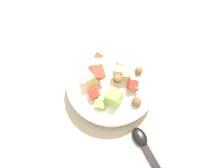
{
  "coord_description": "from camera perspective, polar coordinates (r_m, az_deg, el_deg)",
  "views": [
    {
      "loc": [
        0.27,
        -0.16,
        0.76
      ],
      "look_at": [
        0.0,
        -0.01,
        0.04
      ],
      "focal_mm": 43.91,
      "sensor_mm": 36.0,
      "label": 1
    }
  ],
  "objects": [
    {
      "name": "ground_plane",
      "position": [
        0.82,
        0.61,
        -0.8
      ],
      "size": [
        2.4,
        2.4,
        0.0
      ],
      "primitive_type": "plane",
      "color": "silver"
    },
    {
      "name": "placemat",
      "position": [
        0.82,
        0.61,
        -0.72
      ],
      "size": [
        0.43,
        0.37,
        0.01
      ],
      "primitive_type": "cube",
      "color": "#BCB299",
      "rests_on": "ground_plane"
    },
    {
      "name": "salad_bowl",
      "position": [
        0.78,
        -0.01,
        -0.12
      ],
      "size": [
        0.26,
        0.26,
        0.11
      ],
      "color": "white",
      "rests_on": "placemat"
    },
    {
      "name": "serving_spoon",
      "position": [
        0.76,
        7.28,
        -13.39
      ],
      "size": [
        0.2,
        0.04,
        0.01
      ],
      "color": "black",
      "rests_on": "placemat"
    }
  ]
}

